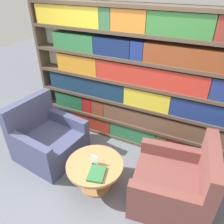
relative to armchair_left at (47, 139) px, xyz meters
The scene contains 7 objects.
ground_plane 1.12m from the armchair_left, 18.72° to the right, with size 14.00×14.00×0.00m, color slate.
bookshelf 1.63m from the armchair_left, 43.34° to the left, with size 3.43×0.30×2.23m.
armchair_left is the anchor object (origin of this frame).
armchair_right 2.03m from the armchair_left, ahead, with size 1.03×1.01×0.93m.
coffee_table 1.04m from the armchair_left, 13.06° to the right, with size 0.76×0.76×0.42m.
table_sign 1.06m from the armchair_left, 13.06° to the right, with size 0.11×0.06×0.15m.
stray_book 1.20m from the armchair_left, 18.81° to the right, with size 0.26×0.31×0.03m.
Camera 1 is at (1.11, -1.66, 2.54)m, focal length 35.00 mm.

